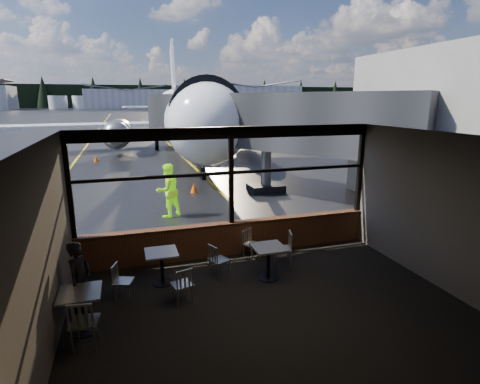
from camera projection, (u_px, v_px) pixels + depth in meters
name	position (u px, v px, depth m)	size (l,w,h in m)	color
ground_plane	(130.00, 113.00, 121.68)	(520.00, 520.00, 0.00)	black
carpet_floor	(272.00, 310.00, 7.62)	(8.00, 6.00, 0.01)	black
ceiling	(276.00, 138.00, 6.78)	(8.00, 6.00, 0.04)	#38332D
wall_left	(45.00, 254.00, 6.05)	(0.04, 6.00, 3.50)	#514941
wall_right	(440.00, 211.00, 8.35)	(0.04, 6.00, 3.50)	#514941
wall_back	(370.00, 310.00, 4.42)	(8.00, 0.04, 3.50)	#514941
window_sill	(232.00, 239.00, 10.29)	(8.00, 0.28, 0.90)	#4C2817
window_header	(231.00, 133.00, 9.60)	(8.00, 0.18, 0.30)	black
mullion_left	(69.00, 186.00, 8.74)	(0.12, 0.12, 2.60)	black
mullion_centre	(231.00, 176.00, 9.87)	(0.12, 0.12, 2.60)	black
mullion_right	(360.00, 169.00, 11.01)	(0.12, 0.12, 2.60)	black
window_transom	(231.00, 173.00, 9.85)	(8.00, 0.10, 0.08)	black
airliner	(183.00, 82.00, 30.40)	(30.52, 36.63, 11.19)	white
jet_bridge	(277.00, 140.00, 15.93)	(9.46, 11.56, 5.05)	#2F2F31
cafe_table_near	(268.00, 263.00, 8.88)	(0.74, 0.74, 0.82)	gray
cafe_table_mid	(162.00, 268.00, 8.64)	(0.72, 0.72, 0.79)	gray
cafe_table_left	(82.00, 312.00, 6.82)	(0.74, 0.74, 0.81)	gray
chair_near_e	(282.00, 249.00, 9.53)	(0.51, 0.51, 0.93)	beige
chair_near_w	(219.00, 260.00, 8.95)	(0.47, 0.47, 0.86)	#AAA599
chair_near_n	(252.00, 244.00, 10.02)	(0.44, 0.44, 0.80)	beige
chair_mid_s	(182.00, 285.00, 7.80)	(0.45, 0.45, 0.83)	beige
chair_mid_w	(123.00, 282.00, 7.97)	(0.43, 0.43, 0.80)	#BBB5A9
chair_left_s	(85.00, 322.00, 6.39)	(0.51, 0.51, 0.94)	#A9A498
passenger	(80.00, 281.00, 7.19)	(0.58, 0.38, 1.58)	black
ground_crew	(168.00, 190.00, 13.55)	(0.95, 0.74, 1.95)	#BFF219
cone_nose	(194.00, 188.00, 17.24)	(0.33, 0.33, 0.46)	#FF4608
cone_wing	(96.00, 158.00, 25.92)	(0.33, 0.33, 0.46)	#F75E07
terminal_annex	(455.00, 130.00, 14.87)	(5.00, 7.00, 6.00)	gray
hangar_mid	(126.00, 98.00, 180.76)	(38.00, 15.00, 10.00)	silver
hangar_right	(249.00, 96.00, 191.27)	(50.00, 20.00, 12.00)	silver
fuel_tank_a	(58.00, 102.00, 169.84)	(8.00, 8.00, 6.00)	silver
fuel_tank_b	(82.00, 102.00, 172.71)	(8.00, 8.00, 6.00)	silver
fuel_tank_c	(105.00, 102.00, 175.58)	(8.00, 8.00, 6.00)	silver
treeline	(126.00, 96.00, 203.70)	(360.00, 3.00, 12.00)	black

